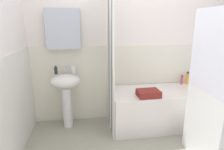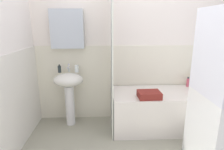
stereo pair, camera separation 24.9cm
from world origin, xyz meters
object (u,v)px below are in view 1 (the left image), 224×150
(toothbrush_cup, at_px, (74,70))
(bathtub, at_px, (157,108))
(body_wash_bottle, at_px, (182,80))
(soap_dispenser, at_px, (56,70))
(sink, at_px, (66,89))
(towel_folded, at_px, (148,93))
(lotion_bottle, at_px, (187,78))

(toothbrush_cup, bearing_deg, bathtub, -9.74)
(body_wash_bottle, bearing_deg, soap_dispenser, -178.62)
(soap_dispenser, bearing_deg, sink, -20.87)
(bathtub, bearing_deg, body_wash_bottle, 26.22)
(sink, bearing_deg, towel_folded, -17.04)
(sink, distance_m, soap_dispenser, 0.31)
(toothbrush_cup, xyz_separation_m, towel_folded, (1.01, -0.41, -0.27))
(bathtub, relative_size, lotion_bottle, 6.89)
(lotion_bottle, relative_size, body_wash_bottle, 1.29)
(sink, relative_size, soap_dispenser, 6.51)
(lotion_bottle, height_order, body_wash_bottle, lotion_bottle)
(soap_dispenser, relative_size, towel_folded, 0.42)
(soap_dispenser, xyz_separation_m, bathtub, (1.49, -0.20, -0.60))
(lotion_bottle, height_order, towel_folded, lotion_bottle)
(sink, bearing_deg, body_wash_bottle, 3.02)
(towel_folded, bearing_deg, toothbrush_cup, 157.89)
(toothbrush_cup, xyz_separation_m, body_wash_bottle, (1.73, 0.03, -0.24))
(soap_dispenser, distance_m, towel_folded, 1.35)
(bathtub, relative_size, body_wash_bottle, 8.88)
(towel_folded, bearing_deg, soap_dispenser, 162.55)
(bathtub, height_order, lotion_bottle, lotion_bottle)
(sink, height_order, soap_dispenser, soap_dispenser)
(lotion_bottle, relative_size, towel_folded, 0.68)
(sink, distance_m, lotion_bottle, 1.96)
(sink, height_order, toothbrush_cup, toothbrush_cup)
(sink, distance_m, body_wash_bottle, 1.86)
(soap_dispenser, distance_m, bathtub, 1.61)
(bathtub, bearing_deg, towel_folded, -137.87)
(sink, relative_size, body_wash_bottle, 5.20)
(toothbrush_cup, distance_m, lotion_bottle, 1.85)
(lotion_bottle, bearing_deg, bathtub, -157.02)
(toothbrush_cup, height_order, towel_folded, toothbrush_cup)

